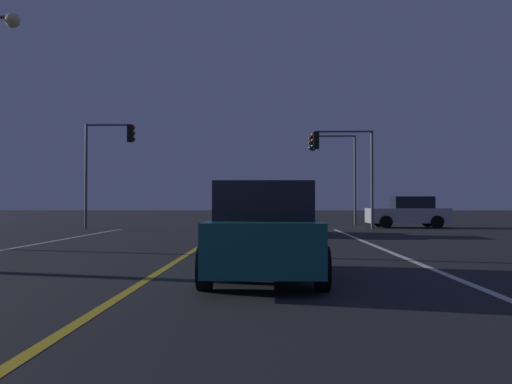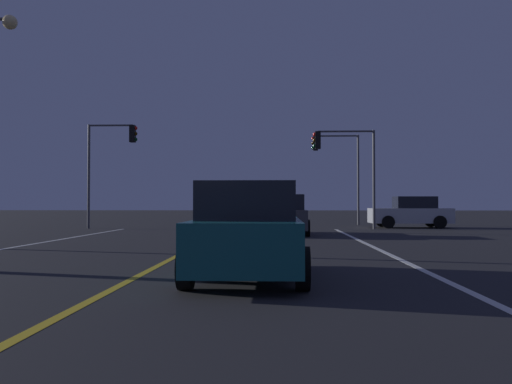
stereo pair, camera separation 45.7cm
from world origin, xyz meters
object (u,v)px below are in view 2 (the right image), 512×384
(car_ahead_far, at_px, (284,215))
(traffic_light_far_right, at_px, (336,158))
(car_lead_same_lane, at_px, (249,232))
(traffic_light_near_right, at_px, (344,155))
(car_crossing_side, at_px, (411,213))
(traffic_light_near_left, at_px, (112,152))

(car_ahead_far, height_order, traffic_light_far_right, traffic_light_far_right)
(car_lead_same_lane, distance_m, traffic_light_near_right, 18.98)
(car_ahead_far, height_order, car_crossing_side, same)
(car_crossing_side, bearing_deg, car_lead_same_lane, 68.94)
(car_ahead_far, distance_m, car_lead_same_lane, 13.33)
(car_lead_same_lane, xyz_separation_m, traffic_light_near_right, (3.88, 18.34, 2.99))
(traffic_light_far_right, bearing_deg, car_ahead_far, 72.56)
(traffic_light_near_right, bearing_deg, car_ahead_far, 58.14)
(car_crossing_side, relative_size, traffic_light_near_right, 0.84)
(traffic_light_near_left, distance_m, traffic_light_far_right, 13.53)
(car_ahead_far, xyz_separation_m, traffic_light_near_left, (-9.05, 5.03, 3.23))
(traffic_light_near_left, relative_size, traffic_light_far_right, 0.99)
(car_ahead_far, height_order, traffic_light_near_left, traffic_light_near_left)
(car_crossing_side, xyz_separation_m, traffic_light_near_left, (-16.00, -1.66, 3.23))
(traffic_light_near_right, bearing_deg, traffic_light_near_left, 0.00)
(car_crossing_side, height_order, traffic_light_near_left, traffic_light_near_left)
(car_lead_same_lane, height_order, traffic_light_far_right, traffic_light_far_right)
(car_lead_same_lane, distance_m, traffic_light_near_left, 20.39)
(car_ahead_far, height_order, traffic_light_near_right, traffic_light_near_right)
(car_lead_same_lane, bearing_deg, traffic_light_near_left, 24.36)
(car_crossing_side, relative_size, traffic_light_near_left, 0.78)
(car_lead_same_lane, xyz_separation_m, traffic_light_near_left, (-8.30, 18.34, 3.23))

